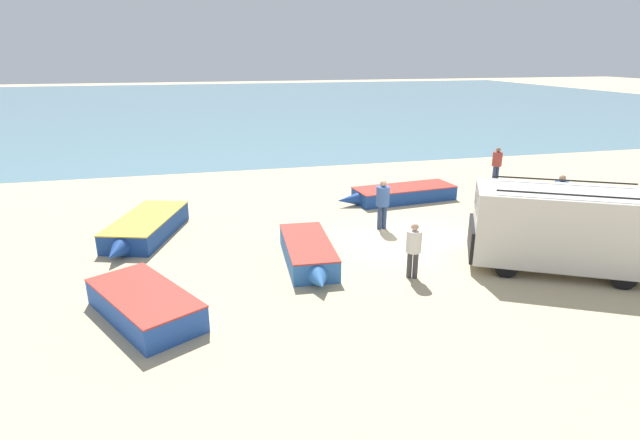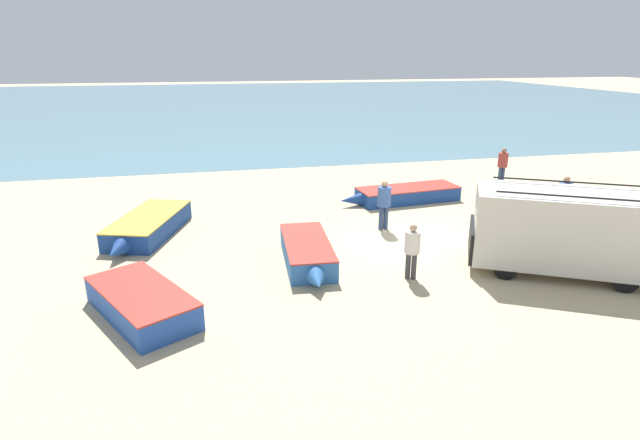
{
  "view_description": "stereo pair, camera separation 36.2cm",
  "coord_description": "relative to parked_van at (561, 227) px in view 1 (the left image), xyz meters",
  "views": [
    {
      "loc": [
        -6.54,
        -14.75,
        6.09
      ],
      "look_at": [
        -2.89,
        -0.08,
        1.0
      ],
      "focal_mm": 28.0,
      "sensor_mm": 36.0,
      "label": 1
    },
    {
      "loc": [
        -6.19,
        -14.83,
        6.09
      ],
      "look_at": [
        -2.89,
        -0.08,
        1.0
      ],
      "focal_mm": 28.0,
      "sensor_mm": 36.0,
      "label": 2
    }
  ],
  "objects": [
    {
      "name": "sea_water",
      "position": [
        -3.5,
        55.27,
        -1.31
      ],
      "size": [
        120.0,
        80.0,
        0.01
      ],
      "primitive_type": "cube",
      "color": "slate",
      "rests_on": "ground_plane"
    },
    {
      "name": "fishing_rowboat_2",
      "position": [
        -11.62,
        0.05,
        -0.97
      ],
      "size": [
        3.0,
        4.07,
        0.68
      ],
      "rotation": [
        0.0,
        0.0,
        2.08
      ],
      "color": "#234CA3",
      "rests_on": "ground_plane"
    },
    {
      "name": "fisherman_2",
      "position": [
        -4.37,
        0.45,
        -0.33
      ],
      "size": [
        0.43,
        0.43,
        1.63
      ],
      "rotation": [
        0.0,
        0.0,
        1.12
      ],
      "color": "#38383D",
      "rests_on": "ground_plane"
    },
    {
      "name": "fisherman_1",
      "position": [
        2.92,
        3.67,
        -0.22
      ],
      "size": [
        0.48,
        0.48,
        1.83
      ],
      "rotation": [
        0.0,
        0.0,
        4.3
      ],
      "color": "#38383D",
      "rests_on": "ground_plane"
    },
    {
      "name": "parked_van",
      "position": [
        0.0,
        0.0,
        0.0
      ],
      "size": [
        5.35,
        4.21,
        2.52
      ],
      "rotation": [
        0.0,
        0.0,
        2.65
      ],
      "color": "beige",
      "rests_on": "ground_plane"
    },
    {
      "name": "fishing_rowboat_3",
      "position": [
        -11.99,
        5.75,
        -0.97
      ],
      "size": [
        2.83,
        4.92,
        0.68
      ],
      "rotation": [
        0.0,
        0.0,
        4.4
      ],
      "color": "navy",
      "rests_on": "ground_plane"
    },
    {
      "name": "fishing_rowboat_0",
      "position": [
        -1.65,
        7.8,
        -1.01
      ],
      "size": [
        5.4,
        1.99,
        0.6
      ],
      "rotation": [
        0.0,
        0.0,
        3.25
      ],
      "color": "navy",
      "rests_on": "ground_plane"
    },
    {
      "name": "ground_plane",
      "position": [
        -3.5,
        3.27,
        -1.31
      ],
      "size": [
        200.0,
        200.0,
        0.0
      ],
      "primitive_type": "plane",
      "color": "tan"
    },
    {
      "name": "fisherman_0",
      "position": [
        4.05,
        9.55,
        -0.26
      ],
      "size": [
        0.46,
        0.46,
        1.75
      ],
      "rotation": [
        0.0,
        0.0,
        1.67
      ],
      "color": "navy",
      "rests_on": "ground_plane"
    },
    {
      "name": "fisherman_3",
      "position": [
        -3.74,
        4.56,
        -0.22
      ],
      "size": [
        0.48,
        0.48,
        1.82
      ],
      "rotation": [
        0.0,
        0.0,
        4.75
      ],
      "color": "navy",
      "rests_on": "ground_plane"
    },
    {
      "name": "fishing_rowboat_1",
      "position": [
        -7.01,
        2.14,
        -0.98
      ],
      "size": [
        1.56,
        4.22,
        0.67
      ],
      "rotation": [
        0.0,
        0.0,
        4.65
      ],
      "color": "#2D66AD",
      "rests_on": "ground_plane"
    }
  ]
}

